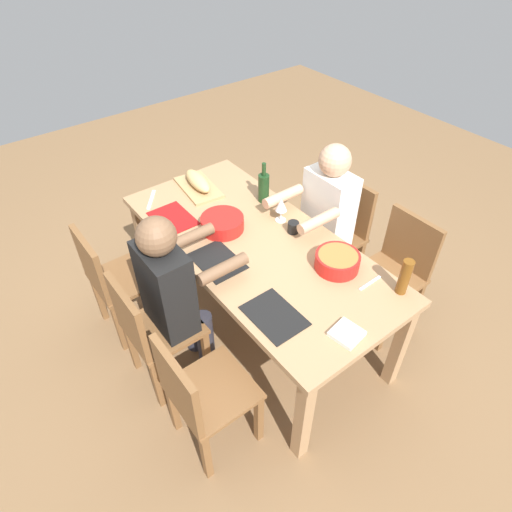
% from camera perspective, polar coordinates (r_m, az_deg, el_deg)
% --- Properties ---
extents(ground_plane, '(8.00, 8.00, 0.00)m').
position_cam_1_polar(ground_plane, '(3.21, 0.00, -8.45)').
color(ground_plane, brown).
extents(dining_table, '(1.92, 0.89, 0.74)m').
position_cam_1_polar(dining_table, '(2.74, 0.00, 0.46)').
color(dining_table, '#A87F56').
rests_on(dining_table, ground_plane).
extents(chair_near_left, '(0.40, 0.40, 0.85)m').
position_cam_1_polar(chair_near_left, '(3.04, 17.83, -1.48)').
color(chair_near_left, brown).
rests_on(chair_near_left, ground_plane).
extents(chair_far_center, '(0.40, 0.40, 0.85)m').
position_cam_1_polar(chair_far_center, '(2.61, -13.66, -9.21)').
color(chair_far_center, brown).
rests_on(chair_far_center, ground_plane).
extents(diner_far_center, '(0.41, 0.53, 1.20)m').
position_cam_1_polar(diner_far_center, '(2.50, -10.72, -4.21)').
color(diner_far_center, '#2D2D38').
rests_on(diner_far_center, ground_plane).
extents(chair_far_left, '(0.40, 0.40, 0.85)m').
position_cam_1_polar(chair_far_left, '(2.32, -7.49, -17.47)').
color(chair_far_left, brown).
rests_on(chair_far_left, ground_plane).
extents(chair_near_center, '(0.40, 0.40, 0.85)m').
position_cam_1_polar(chair_near_center, '(3.27, 10.76, 3.49)').
color(chair_near_center, brown).
rests_on(chair_near_center, ground_plane).
extents(diner_near_center, '(0.41, 0.53, 1.20)m').
position_cam_1_polar(diner_near_center, '(3.03, 8.84, 5.42)').
color(diner_near_center, '#2D2D38').
rests_on(diner_near_center, ground_plane).
extents(chair_far_right, '(0.40, 0.40, 0.85)m').
position_cam_1_polar(chair_far_right, '(2.97, -18.25, -2.71)').
color(chair_far_right, brown).
rests_on(chair_far_right, ground_plane).
extents(serving_bowl_pasta, '(0.27, 0.27, 0.09)m').
position_cam_1_polar(serving_bowl_pasta, '(2.77, -4.43, 4.40)').
color(serving_bowl_pasta, red).
rests_on(serving_bowl_pasta, dining_table).
extents(serving_bowl_fruit, '(0.26, 0.26, 0.09)m').
position_cam_1_polar(serving_bowl_fruit, '(2.52, 10.59, -0.57)').
color(serving_bowl_fruit, red).
rests_on(serving_bowl_fruit, dining_table).
extents(cutting_board, '(0.42, 0.27, 0.02)m').
position_cam_1_polar(cutting_board, '(3.20, -7.53, 8.86)').
color(cutting_board, tan).
rests_on(cutting_board, dining_table).
extents(bread_loaf, '(0.33, 0.15, 0.09)m').
position_cam_1_polar(bread_loaf, '(3.17, -7.62, 9.70)').
color(bread_loaf, tan).
rests_on(bread_loaf, cutting_board).
extents(wine_bottle, '(0.08, 0.08, 0.29)m').
position_cam_1_polar(wine_bottle, '(2.99, 1.01, 8.98)').
color(wine_bottle, '#193819').
rests_on(wine_bottle, dining_table).
extents(beer_bottle, '(0.06, 0.06, 0.22)m').
position_cam_1_polar(beer_bottle, '(2.43, 18.85, -2.60)').
color(beer_bottle, brown).
rests_on(beer_bottle, dining_table).
extents(wine_glass, '(0.08, 0.08, 0.17)m').
position_cam_1_polar(wine_glass, '(2.80, 3.32, 6.58)').
color(wine_glass, silver).
rests_on(wine_glass, dining_table).
extents(fork_near_left, '(0.02, 0.17, 0.01)m').
position_cam_1_polar(fork_near_left, '(2.50, 14.67, -3.44)').
color(fork_near_left, silver).
rests_on(fork_near_left, dining_table).
extents(placemat_far_center, '(0.32, 0.23, 0.01)m').
position_cam_1_polar(placemat_far_center, '(2.56, -5.07, -0.65)').
color(placemat_far_center, black).
rests_on(placemat_far_center, dining_table).
extents(placemat_far_left, '(0.32, 0.23, 0.01)m').
position_cam_1_polar(placemat_far_left, '(2.26, 2.41, -7.80)').
color(placemat_far_left, black).
rests_on(placemat_far_left, dining_table).
extents(cup_near_center, '(0.07, 0.07, 0.08)m').
position_cam_1_polar(cup_near_center, '(2.75, 4.88, 3.77)').
color(cup_near_center, black).
rests_on(cup_near_center, dining_table).
extents(placemat_far_right, '(0.32, 0.23, 0.01)m').
position_cam_1_polar(placemat_far_right, '(2.93, -10.80, 4.86)').
color(placemat_far_right, maroon).
rests_on(placemat_far_right, dining_table).
extents(carving_knife, '(0.20, 0.16, 0.01)m').
position_cam_1_polar(carving_knife, '(3.14, -13.52, 7.17)').
color(carving_knife, silver).
rests_on(carving_knife, dining_table).
extents(napkin_stack, '(0.16, 0.16, 0.02)m').
position_cam_1_polar(napkin_stack, '(2.22, 11.78, -9.90)').
color(napkin_stack, white).
rests_on(napkin_stack, dining_table).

